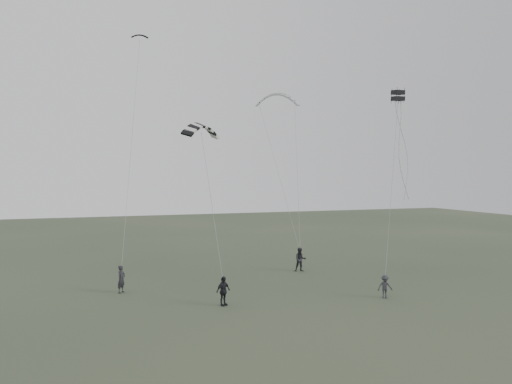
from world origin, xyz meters
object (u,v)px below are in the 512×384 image
object	(u,v)px
kite_box	(398,96)
flyer_right	(300,260)
kite_dark_small	(140,35)
kite_pale_large	(277,94)
flyer_center	(223,291)
kite_striped	(201,125)
flyer_far	(385,287)
flyer_left	(121,279)

from	to	relation	value
kite_box	flyer_right	bearing A→B (deg)	121.18
kite_dark_small	kite_box	xyz separation A→B (m)	(16.63, -11.52, -5.71)
kite_pale_large	kite_box	bearing A→B (deg)	-47.31
flyer_center	kite_striped	xyz separation A→B (m)	(-0.72, 2.55, 10.31)
kite_striped	flyer_center	bearing A→B (deg)	-110.66
kite_pale_large	kite_striped	bearing A→B (deg)	-100.54
flyer_far	flyer_right	bearing A→B (deg)	111.30
flyer_center	kite_striped	size ratio (longest dim) A/B	0.60
flyer_far	kite_box	world-z (taller)	kite_box
kite_dark_small	kite_pale_large	xyz separation A→B (m)	(13.15, 2.72, -3.67)
kite_dark_small	flyer_far	bearing A→B (deg)	-34.01
flyer_far	kite_pale_large	size ratio (longest dim) A/B	0.36
kite_dark_small	kite_pale_large	bearing A→B (deg)	23.60
flyer_left	kite_striped	xyz separation A→B (m)	(4.87, -2.98, 10.28)
flyer_center	kite_pale_large	world-z (taller)	kite_pale_large
kite_dark_small	kite_box	bearing A→B (deg)	-22.79
kite_striped	kite_box	xyz separation A→B (m)	(13.92, -1.57, 2.43)
kite_dark_small	flyer_right	bearing A→B (deg)	-6.91
flyer_right	kite_dark_small	world-z (taller)	kite_dark_small
kite_pale_large	kite_box	distance (m)	14.80
flyer_far	kite_box	distance (m)	13.47
flyer_left	kite_pale_large	bearing A→B (deg)	-15.86
flyer_left	kite_box	xyz separation A→B (m)	(18.79, -4.55, 12.71)
flyer_left	kite_dark_small	world-z (taller)	kite_dark_small
flyer_center	kite_box	size ratio (longest dim) A/B	2.40
kite_pale_large	kite_striped	distance (m)	17.02
kite_pale_large	kite_dark_small	bearing A→B (deg)	-139.38
flyer_left	kite_box	bearing A→B (deg)	-61.80
flyer_left	flyer_center	size ratio (longest dim) A/B	1.03
kite_dark_small	flyer_left	bearing A→B (deg)	-95.31
flyer_left	flyer_far	bearing A→B (deg)	-72.75
flyer_far	kite_striped	xyz separation A→B (m)	(-11.11, 4.32, 10.45)
flyer_far	kite_dark_small	size ratio (longest dim) A/B	1.12
flyer_right	kite_pale_large	distance (m)	16.28
kite_pale_large	flyer_left	bearing A→B (deg)	-118.73
kite_dark_small	kite_box	distance (m)	21.02
kite_pale_large	flyer_far	bearing A→B (deg)	-58.79
flyer_right	flyer_center	world-z (taller)	flyer_right
flyer_right	kite_striped	distance (m)	15.22
kite_pale_large	kite_striped	xyz separation A→B (m)	(-10.44, -12.67, -4.47)
flyer_far	kite_striped	world-z (taller)	kite_striped
flyer_far	kite_pale_large	distance (m)	22.62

